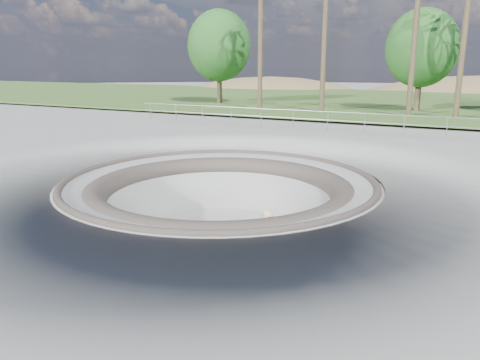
% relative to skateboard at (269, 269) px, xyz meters
% --- Properties ---
extents(ground, '(180.00, 180.00, 0.00)m').
position_rel_skateboard_xyz_m(ground, '(-2.62, 1.88, 1.83)').
color(ground, gray).
rests_on(ground, ground).
extents(skate_bowl, '(14.00, 14.00, 4.10)m').
position_rel_skateboard_xyz_m(skate_bowl, '(-2.62, 1.88, 0.00)').
color(skate_bowl, gray).
rests_on(skate_bowl, ground).
extents(grass_strip, '(180.00, 36.00, 0.12)m').
position_rel_skateboard_xyz_m(grass_strip, '(-2.62, 35.88, 2.05)').
color(grass_strip, '#3F6227').
rests_on(grass_strip, ground).
extents(distant_hills, '(103.20, 45.00, 28.60)m').
position_rel_skateboard_xyz_m(distant_hills, '(1.16, 59.05, -5.19)').
color(distant_hills, olive).
rests_on(distant_hills, ground).
extents(safety_railing, '(25.00, 0.06, 1.03)m').
position_rel_skateboard_xyz_m(safety_railing, '(-2.62, 13.88, 2.53)').
color(safety_railing, '#94969C').
rests_on(safety_railing, ground).
extents(skateboard, '(0.81, 0.25, 0.08)m').
position_rel_skateboard_xyz_m(skateboard, '(0.00, 0.00, 0.00)').
color(skateboard, '#95613B').
rests_on(skateboard, ground).
extents(skater, '(0.54, 0.69, 1.68)m').
position_rel_skateboard_xyz_m(skater, '(0.00, 0.00, 0.86)').
color(skater, beige).
rests_on(skater, skateboard).
extents(bushy_tree_left, '(5.67, 5.15, 8.18)m').
position_rel_skateboard_xyz_m(bushy_tree_left, '(-16.36, 26.15, 7.08)').
color(bushy_tree_left, brown).
rests_on(bushy_tree_left, ground).
extents(bushy_tree_mid, '(5.18, 4.71, 7.48)m').
position_rel_skateboard_xyz_m(bushy_tree_mid, '(0.45, 26.41, 6.64)').
color(bushy_tree_mid, brown).
rests_on(bushy_tree_mid, ground).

